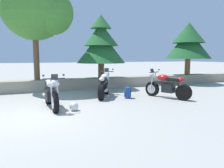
% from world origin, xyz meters
% --- Properties ---
extents(ground_plane, '(120.00, 120.00, 0.00)m').
position_xyz_m(ground_plane, '(0.00, 0.00, 0.00)').
color(ground_plane, '#A3A099').
extents(stone_wall, '(36.00, 0.80, 0.55)m').
position_xyz_m(stone_wall, '(0.00, 4.80, 0.28)').
color(stone_wall, gray).
rests_on(stone_wall, ground).
extents(motorcycle_silver_near_left, '(0.67, 2.06, 1.18)m').
position_xyz_m(motorcycle_silver_near_left, '(0.60, 0.83, 0.49)').
color(motorcycle_silver_near_left, black).
rests_on(motorcycle_silver_near_left, ground).
extents(motorcycle_white_centre, '(1.19, 1.88, 1.18)m').
position_xyz_m(motorcycle_white_centre, '(2.94, 2.13, 0.49)').
color(motorcycle_white_centre, black).
rests_on(motorcycle_white_centre, ground).
extents(motorcycle_red_far_right, '(1.06, 1.95, 1.18)m').
position_xyz_m(motorcycle_red_far_right, '(5.20, 0.89, 0.49)').
color(motorcycle_red_far_right, black).
rests_on(motorcycle_red_far_right, ground).
extents(rider_backpack, '(0.32, 0.34, 0.47)m').
position_xyz_m(rider_backpack, '(3.71, 1.46, 0.24)').
color(rider_backpack, navy).
rests_on(rider_backpack, ground).
extents(rider_helmet, '(0.28, 0.28, 0.28)m').
position_xyz_m(rider_helmet, '(1.20, 0.18, 0.14)').
color(rider_helmet, silver).
rests_on(rider_helmet, ground).
extents(leafy_tree_mid_left, '(3.39, 3.23, 5.14)m').
position_xyz_m(leafy_tree_mid_left, '(0.60, 4.95, 4.00)').
color(leafy_tree_mid_left, brown).
rests_on(leafy_tree_mid_left, stone_wall).
extents(pine_tree_mid_right, '(2.55, 2.55, 3.31)m').
position_xyz_m(pine_tree_mid_right, '(3.67, 4.56, 2.41)').
color(pine_tree_mid_right, brown).
rests_on(pine_tree_mid_right, stone_wall).
extents(pine_tree_far_right, '(2.77, 2.77, 3.27)m').
position_xyz_m(pine_tree_far_right, '(9.47, 4.62, 2.64)').
color(pine_tree_far_right, brown).
rests_on(pine_tree_far_right, stone_wall).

